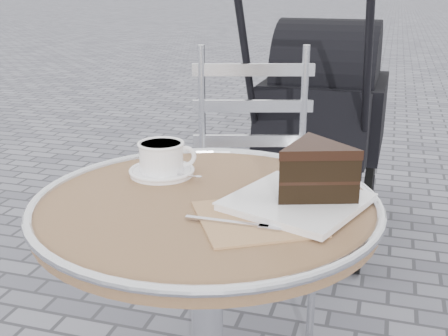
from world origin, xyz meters
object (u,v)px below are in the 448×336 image
(baby_stroller, at_px, (321,126))
(cafe_table, at_px, (207,272))
(cake_plate_set, at_px, (310,178))
(bistro_chair, at_px, (253,153))
(cappuccino_set, at_px, (162,160))

(baby_stroller, bearing_deg, cafe_table, -90.85)
(cafe_table, xyz_separation_m, cake_plate_set, (0.21, 0.04, 0.22))
(cafe_table, bearing_deg, bistro_chair, 96.70)
(cake_plate_set, xyz_separation_m, bistro_chair, (-0.30, 0.77, -0.20))
(bistro_chair, xyz_separation_m, baby_stroller, (0.14, 0.74, -0.08))
(cappuccino_set, height_order, baby_stroller, baby_stroller)
(cake_plate_set, bearing_deg, cafe_table, -149.97)
(cafe_table, height_order, cake_plate_set, cake_plate_set)
(cake_plate_set, relative_size, baby_stroller, 0.33)
(cappuccino_set, relative_size, baby_stroller, 0.15)
(cappuccino_set, bearing_deg, baby_stroller, 61.26)
(cappuccino_set, distance_m, baby_stroller, 1.46)
(cappuccino_set, xyz_separation_m, cake_plate_set, (0.35, -0.09, 0.02))
(cappuccino_set, xyz_separation_m, bistro_chair, (0.05, 0.68, -0.18))
(cappuccino_set, distance_m, bistro_chair, 0.70)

